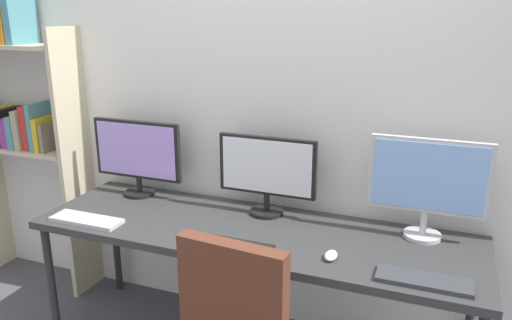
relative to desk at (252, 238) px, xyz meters
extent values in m
cube|color=silver|center=(0.00, 0.42, 0.61)|extent=(4.65, 0.10, 2.60)
cube|color=#333333|center=(0.00, 0.00, 0.03)|extent=(2.25, 0.68, 0.04)
cylinder|color=#262628|center=(-1.08, -0.29, -0.34)|extent=(0.04, 0.04, 0.70)
cylinder|color=#262628|center=(-1.08, 0.29, -0.34)|extent=(0.04, 0.04, 0.70)
cylinder|color=#262628|center=(1.08, 0.29, -0.34)|extent=(0.04, 0.04, 0.70)
cube|color=beige|center=(-1.28, 0.23, 0.16)|extent=(0.03, 0.28, 1.71)
cube|color=beige|center=(-1.68, 0.23, 0.25)|extent=(0.76, 0.28, 0.02)
cube|color=beige|center=(-1.68, 0.23, 0.90)|extent=(0.76, 0.28, 0.02)
cube|color=gold|center=(-1.85, 0.22, 0.38)|extent=(0.05, 0.22, 0.25)
cube|color=black|center=(-1.79, 0.23, 0.38)|extent=(0.04, 0.22, 0.24)
cube|color=#8C338C|center=(-1.73, 0.23, 0.36)|extent=(0.06, 0.22, 0.19)
cube|color=teal|center=(-1.67, 0.22, 0.36)|extent=(0.05, 0.22, 0.21)
cube|color=tan|center=(-1.62, 0.22, 0.39)|extent=(0.04, 0.22, 0.25)
cube|color=red|center=(-1.57, 0.24, 0.40)|extent=(0.05, 0.22, 0.28)
cube|color=teal|center=(-1.51, 0.23, 0.41)|extent=(0.03, 0.22, 0.30)
cube|color=gold|center=(-1.47, 0.23, 0.37)|extent=(0.04, 0.22, 0.21)
cube|color=gray|center=(-1.43, 0.23, 0.35)|extent=(0.03, 0.22, 0.18)
cube|color=#8C338C|center=(-1.69, 0.22, 1.06)|extent=(0.05, 0.22, 0.30)
cube|color=orange|center=(-1.63, 0.22, 1.03)|extent=(0.05, 0.22, 0.25)
cube|color=teal|center=(-1.57, 0.23, 1.06)|extent=(0.05, 0.22, 0.30)
cube|color=#592D1E|center=(0.17, -0.65, 0.06)|extent=(0.44, 0.11, 0.48)
cylinder|color=black|center=(-0.81, 0.21, 0.06)|extent=(0.18, 0.18, 0.02)
cylinder|color=black|center=(-0.81, 0.21, 0.11)|extent=(0.03, 0.03, 0.09)
cube|color=black|center=(-0.81, 0.21, 0.33)|extent=(0.56, 0.03, 0.34)
cube|color=#B28CE5|center=(-0.81, 0.20, 0.33)|extent=(0.51, 0.01, 0.31)
cylinder|color=black|center=(0.00, 0.21, 0.06)|extent=(0.18, 0.18, 0.02)
cylinder|color=black|center=(0.00, 0.21, 0.12)|extent=(0.03, 0.03, 0.09)
cube|color=black|center=(0.00, 0.21, 0.32)|extent=(0.54, 0.03, 0.32)
cube|color=white|center=(0.00, 0.20, 0.32)|extent=(0.49, 0.01, 0.28)
cylinder|color=silver|center=(0.81, 0.21, 0.06)|extent=(0.18, 0.18, 0.02)
cylinder|color=silver|center=(0.81, 0.21, 0.13)|extent=(0.03, 0.03, 0.11)
cube|color=silver|center=(0.81, 0.21, 0.36)|extent=(0.55, 0.03, 0.36)
cube|color=#8CB2F2|center=(0.81, 0.20, 0.36)|extent=(0.51, 0.01, 0.32)
cube|color=silver|center=(-0.84, -0.23, 0.06)|extent=(0.39, 0.13, 0.02)
cube|color=black|center=(0.00, -0.23, 0.06)|extent=(0.36, 0.13, 0.02)
cube|color=#38383D|center=(0.84, -0.23, 0.06)|extent=(0.38, 0.13, 0.02)
ellipsoid|color=silver|center=(0.44, -0.17, 0.07)|extent=(0.06, 0.10, 0.03)
camera|label=1|loc=(0.85, -2.16, 1.13)|focal=35.22mm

